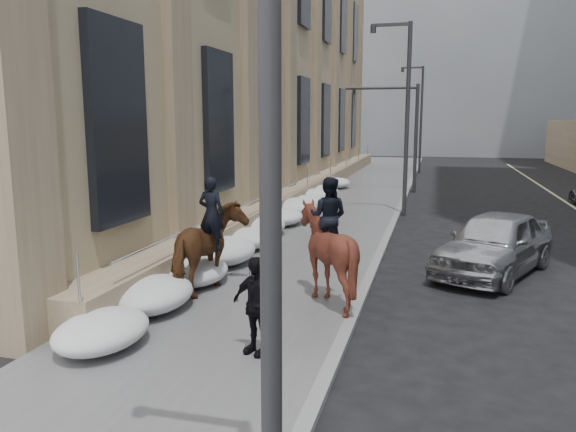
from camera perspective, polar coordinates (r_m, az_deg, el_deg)
The scene contains 15 objects.
ground at distance 11.75m, azimuth -7.00°, elevation -10.59°, with size 140.00×140.00×0.00m, color black.
sidewalk at distance 21.02m, azimuth 3.13°, elevation -1.25°, with size 5.00×80.00×0.12m, color #535355.
curb at distance 20.66m, azimuth 10.27°, elevation -1.58°, with size 0.24×80.00×0.12m, color slate.
limestone_building at distance 31.97m, azimuth -2.62°, elevation 18.46°, with size 6.10×44.00×18.00m.
bg_building_mid at distance 70.91m, azimuth 15.26°, elevation 17.51°, with size 30.00×12.00×28.00m, color slate.
bg_building_far at distance 83.05m, azimuth 7.98°, elevation 13.79°, with size 24.00×12.00×20.00m, color gray.
streetlight_near at distance 4.47m, azimuth -3.92°, elevation 16.20°, with size 1.71×0.24×8.00m.
streetlight_mid at distance 24.26m, azimuth 11.67°, elevation 10.78°, with size 1.71×0.24×8.00m.
streetlight_far at distance 44.24m, azimuth 13.19°, elevation 10.19°, with size 1.71×0.24×8.00m.
traffic_signal at distance 32.28m, azimuth 11.27°, elevation 9.47°, with size 4.10×0.22×6.00m.
snow_bank at distance 19.49m, azimuth -2.09°, elevation -0.89°, with size 1.70×18.10×0.76m.
mounted_horse_left at distance 13.06m, azimuth -8.03°, elevation -3.07°, with size 1.25×2.46×2.67m.
mounted_horse_right at distance 12.26m, azimuth 3.94°, elevation -3.39°, with size 1.86×2.07×2.74m.
pedestrian at distance 9.63m, azimuth -3.25°, elevation -9.06°, with size 1.00×0.42×1.70m, color black.
car_silver at distance 15.91m, azimuth 20.27°, elevation -2.58°, with size 1.98×4.91×1.67m, color #9FA0A6.
Camera 1 is at (4.16, -10.21, 4.08)m, focal length 35.00 mm.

